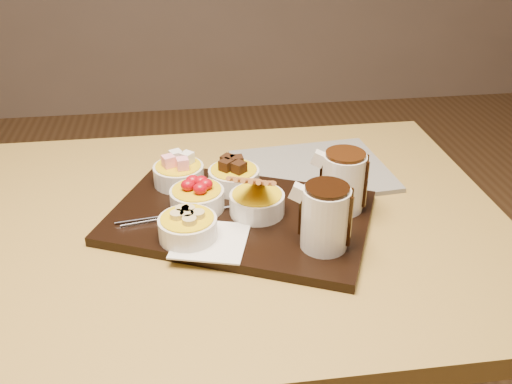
{
  "coord_description": "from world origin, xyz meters",
  "views": [
    {
      "loc": [
        0.01,
        -0.89,
        1.31
      ],
      "look_at": [
        0.13,
        -0.01,
        0.81
      ],
      "focal_mm": 40.0,
      "sensor_mm": 36.0,
      "label": 1
    }
  ],
  "objects": [
    {
      "name": "napkin",
      "position": [
        0.04,
        -0.1,
        0.77
      ],
      "size": [
        0.15,
        0.15,
        0.0
      ],
      "primitive_type": "cube",
      "rotation": [
        0.0,
        0.0,
        -0.28
      ],
      "color": "white",
      "rests_on": "serving_board"
    },
    {
      "name": "bowl_cake",
      "position": [
        0.1,
        0.08,
        0.79
      ],
      "size": [
        0.1,
        0.1,
        0.04
      ],
      "primitive_type": "cylinder",
      "color": "silver",
      "rests_on": "serving_board"
    },
    {
      "name": "dining_table",
      "position": [
        0.0,
        0.0,
        0.65
      ],
      "size": [
        1.2,
        0.8,
        0.75
      ],
      "color": "#A6873D",
      "rests_on": "ground"
    },
    {
      "name": "pitcher_milk_chocolate",
      "position": [
        0.29,
        -0.02,
        0.82
      ],
      "size": [
        0.1,
        0.1,
        0.11
      ],
      "primitive_type": "cylinder",
      "rotation": [
        0.0,
        0.0,
        -0.42
      ],
      "color": "silver",
      "rests_on": "serving_board"
    },
    {
      "name": "bowl_bananas",
      "position": [
        0.01,
        -0.08,
        0.79
      ],
      "size": [
        0.1,
        0.1,
        0.04
      ],
      "primitive_type": "cylinder",
      "color": "silver",
      "rests_on": "serving_board"
    },
    {
      "name": "bowl_strawberries",
      "position": [
        0.03,
        0.01,
        0.79
      ],
      "size": [
        0.1,
        0.1,
        0.04
      ],
      "primitive_type": "cylinder",
      "color": "silver",
      "rests_on": "serving_board"
    },
    {
      "name": "fondue_skewers",
      "position": [
        0.01,
        -0.01,
        0.77
      ],
      "size": [
        0.07,
        0.26,
        0.01
      ],
      "primitive_type": null,
      "rotation": [
        0.0,
        0.0,
        -1.43
      ],
      "color": "silver",
      "rests_on": "serving_board"
    },
    {
      "name": "bowl_marshmallows",
      "position": [
        -0.0,
        0.11,
        0.79
      ],
      "size": [
        0.1,
        0.1,
        0.04
      ],
      "primitive_type": "cylinder",
      "color": "silver",
      "rests_on": "serving_board"
    },
    {
      "name": "newspaper",
      "position": [
        0.28,
        0.16,
        0.76
      ],
      "size": [
        0.34,
        0.28,
        0.01
      ],
      "primitive_type": "cube",
      "rotation": [
        0.0,
        0.0,
        0.09
      ],
      "color": "beige",
      "rests_on": "dining_table"
    },
    {
      "name": "serving_board",
      "position": [
        0.1,
        -0.01,
        0.76
      ],
      "size": [
        0.54,
        0.46,
        0.02
      ],
      "primitive_type": "cube",
      "rotation": [
        0.0,
        0.0,
        -0.42
      ],
      "color": "black",
      "rests_on": "dining_table"
    },
    {
      "name": "pitcher_dark_chocolate",
      "position": [
        0.23,
        -0.14,
        0.82
      ],
      "size": [
        0.1,
        0.1,
        0.11
      ],
      "primitive_type": "cylinder",
      "rotation": [
        0.0,
        0.0,
        -0.42
      ],
      "color": "silver",
      "rests_on": "serving_board"
    },
    {
      "name": "bowl_biscotti",
      "position": [
        0.13,
        -0.02,
        0.79
      ],
      "size": [
        0.1,
        0.1,
        0.04
      ],
      "primitive_type": "cylinder",
      "color": "silver",
      "rests_on": "serving_board"
    }
  ]
}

